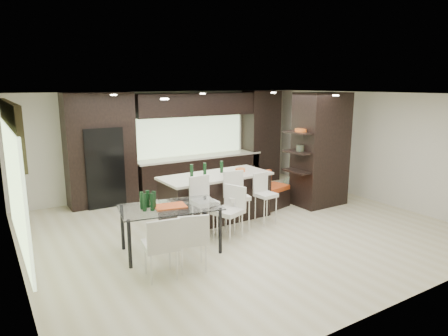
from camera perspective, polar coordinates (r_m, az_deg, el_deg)
ground at (r=8.27m, az=2.21°, el=-8.56°), size 8.00×8.00×0.00m
back_wall at (r=10.93m, az=-8.04°, el=3.70°), size 8.00×0.02×2.70m
left_wall at (r=6.61m, az=-27.88°, el=-3.00°), size 0.02×7.00×2.70m
right_wall at (r=10.64m, az=20.48°, el=2.83°), size 0.02×7.00×2.70m
ceiling at (r=7.75m, az=2.37°, el=10.49°), size 8.00×7.00×0.02m
window_left at (r=6.80m, az=-27.68°, el=-2.58°), size 0.04×3.20×1.90m
window_back at (r=11.12m, az=-5.15°, el=4.95°), size 3.40×0.04×1.20m
stone_accent at (r=6.66m, az=-28.17°, el=4.98°), size 0.08×3.00×0.80m
ceiling_spots at (r=7.96m, az=1.35°, el=10.39°), size 4.00×3.00×0.02m
back_cabinetry at (r=10.85m, az=-4.91°, el=3.71°), size 6.80×0.68×2.70m
refrigerator at (r=10.03m, az=-17.05°, el=0.23°), size 0.90×0.68×1.90m
partition_column at (r=9.85m, az=13.62°, el=2.58°), size 1.20×0.80×2.70m
kitchen_island at (r=8.64m, az=-1.17°, el=-4.16°), size 2.42×1.10×1.00m
stool_left at (r=7.62m, az=-2.77°, el=-6.56°), size 0.44×0.44×0.96m
stool_mid at (r=7.98m, az=1.87°, el=-5.67°), size 0.49×0.49×0.96m
stool_right at (r=8.42m, az=5.96°, el=-5.12°), size 0.41×0.41×0.87m
bench at (r=9.40m, az=5.78°, el=-4.39°), size 1.44×0.82×0.52m
floor_vase at (r=10.27m, az=9.54°, el=-1.10°), size 0.51×0.51×1.21m
dining_table at (r=7.11m, az=-7.61°, el=-8.64°), size 1.84×1.24×0.82m
chair_near at (r=6.42m, az=-4.64°, el=-10.57°), size 0.60×0.60×0.88m
chair_far at (r=6.21m, az=-9.07°, el=-11.37°), size 0.56×0.56×0.91m
chair_end at (r=7.61m, az=0.55°, el=-6.73°), size 0.64×0.64×0.92m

